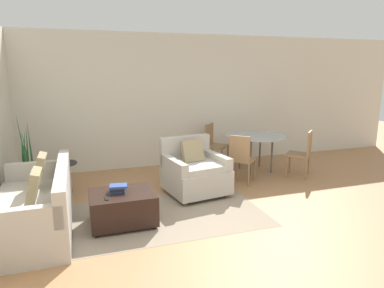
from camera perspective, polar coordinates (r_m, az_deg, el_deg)
ground_plane at (r=4.46m, az=4.76°, el=-14.63°), size 20.00×20.00×0.00m
wall_back at (r=7.22m, az=-5.70°, el=7.09°), size 12.00×0.06×2.75m
area_rug at (r=4.98m, az=-3.94°, el=-11.64°), size 2.67×1.66×0.01m
couch at (r=4.86m, az=-24.59°, el=-9.77°), size 0.94×1.99×0.89m
armchair at (r=5.68m, az=0.42°, el=-4.71°), size 1.04×1.04×0.91m
ottoman at (r=4.70m, az=-11.48°, el=-10.22°), size 0.84×0.68×0.44m
book_stack at (r=4.64m, az=-12.31°, el=-7.24°), size 0.25×0.21×0.10m
tv_remote_primary at (r=4.47m, az=-14.11°, el=-8.77°), size 0.05×0.14×0.01m
potted_plant at (r=6.26m, az=-25.64°, el=-5.02°), size 0.33×0.33×1.36m
side_table at (r=6.11m, az=-20.72°, el=-4.30°), size 0.47×0.47×0.50m
picture_frame at (r=6.05m, az=-20.88°, el=-2.31°), size 0.13×0.06×0.15m
dining_table at (r=6.97m, az=10.62°, el=0.84°), size 1.21×1.21×0.73m
dining_chair_near_left at (r=6.14m, az=8.18°, el=-2.00°), size 0.59×0.59×0.90m
dining_chair_near_right at (r=6.82m, az=18.06°, el=-1.06°), size 0.59×0.59×0.90m
dining_chair_far_left at (r=7.30m, az=3.59°, el=0.38°), size 0.59×0.59×0.90m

